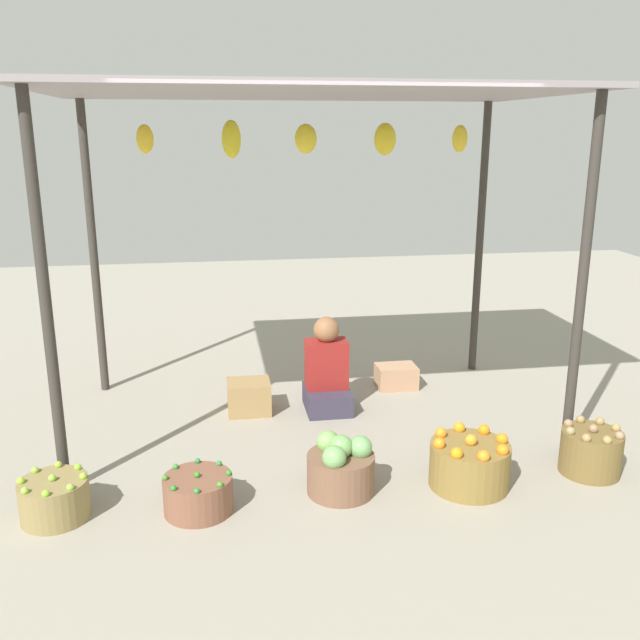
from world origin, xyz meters
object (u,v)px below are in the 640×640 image
basket_oranges (469,464)px  wooden_crate_near_vendor (396,376)px  basket_green_chilies (198,494)px  basket_potatoes (591,451)px  vendor_person (327,374)px  basket_limes (55,499)px  basket_cabbages (341,468)px  wooden_crate_stacked_rear (249,397)px

basket_oranges → wooden_crate_near_vendor: basket_oranges is taller
basket_green_chilies → basket_oranges: bearing=1.1°
basket_potatoes → vendor_person: bearing=138.7°
vendor_person → basket_limes: vendor_person is taller
basket_limes → wooden_crate_near_vendor: size_ratio=1.15×
basket_cabbages → basket_oranges: 0.84m
basket_potatoes → wooden_crate_stacked_rear: size_ratio=1.16×
basket_limes → basket_oranges: 2.57m
basket_potatoes → wooden_crate_stacked_rear: bearing=147.8°
basket_cabbages → wooden_crate_stacked_rear: 1.47m
basket_green_chilies → wooden_crate_near_vendor: size_ratio=1.19×
basket_cabbages → basket_oranges: basket_cabbages is taller
wooden_crate_stacked_rear → basket_cabbages: bearing=-70.0°
vendor_person → basket_green_chilies: vendor_person is taller
wooden_crate_near_vendor → wooden_crate_stacked_rear: bearing=-164.8°
basket_limes → basket_green_chilies: 0.84m
vendor_person → wooden_crate_near_vendor: vendor_person is taller
basket_potatoes → wooden_crate_stacked_rear: 2.61m
vendor_person → basket_limes: (-1.87, -1.40, -0.17)m
basket_cabbages → basket_potatoes: 1.71m
vendor_person → basket_cabbages: vendor_person is taller
basket_potatoes → wooden_crate_near_vendor: 1.96m
basket_oranges → basket_potatoes: basket_oranges is taller
basket_green_chilies → basket_potatoes: 2.60m
vendor_person → wooden_crate_stacked_rear: vendor_person is taller
vendor_person → wooden_crate_near_vendor: bearing=28.4°
basket_limes → basket_cabbages: (1.73, 0.03, 0.04)m
basket_green_chilies → wooden_crate_stacked_rear: (0.39, 1.46, 0.02)m
vendor_person → wooden_crate_stacked_rear: bearing=178.8°
vendor_person → basket_green_chilies: size_ratio=1.86×
basket_limes → wooden_crate_stacked_rear: bearing=48.8°
basket_limes → wooden_crate_near_vendor: (2.57, 1.77, -0.02)m
vendor_person → basket_cabbages: (-0.14, -1.36, -0.13)m
basket_green_chilies → basket_oranges: size_ratio=0.82×
vendor_person → basket_cabbages: bearing=-95.9°
vendor_person → wooden_crate_near_vendor: (0.70, 0.38, -0.20)m
vendor_person → basket_oranges: size_ratio=1.52×
basket_cabbages → basket_green_chilies: bearing=-174.4°
wooden_crate_near_vendor → wooden_crate_stacked_rear: 1.39m
vendor_person → wooden_crate_near_vendor: 0.82m
vendor_person → basket_green_chilies: (-1.04, -1.45, -0.18)m
vendor_person → wooden_crate_stacked_rear: (-0.64, 0.01, -0.17)m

